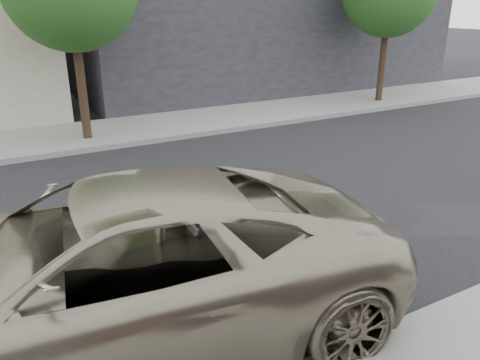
{
  "coord_description": "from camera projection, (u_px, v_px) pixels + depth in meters",
  "views": [
    {
      "loc": [
        4.39,
        7.15,
        3.7
      ],
      "look_at": [
        0.84,
        0.72,
        0.9
      ],
      "focal_mm": 35.0,
      "sensor_mm": 36.0,
      "label": 1
    }
  ],
  "objects": [
    {
      "name": "far_sidewalk",
      "position": [
        151.0,
        127.0,
        14.44
      ],
      "size": [
        44.0,
        3.0,
        0.15
      ],
      "primitive_type": "cube",
      "color": "gray",
      "rests_on": "ground"
    },
    {
      "name": "motorcycle",
      "position": [
        247.0,
        268.0,
        5.85
      ],
      "size": [
        2.15,
        0.69,
        1.36
      ],
      "rotation": [
        0.0,
        0.0,
        -0.06
      ],
      "color": "black",
      "rests_on": "ground"
    },
    {
      "name": "minivan",
      "position": [
        107.0,
        268.0,
        5.23
      ],
      "size": [
        6.98,
        4.0,
        1.83
      ],
      "primitive_type": "imported",
      "rotation": [
        0.0,
        0.0,
        1.42
      ],
      "color": "gray",
      "rests_on": "ground"
    },
    {
      "name": "ground",
      "position": [
        260.0,
        204.0,
        9.15
      ],
      "size": [
        120.0,
        120.0,
        0.0
      ],
      "primitive_type": "plane",
      "color": "black",
      "rests_on": "ground"
    },
    {
      "name": "far_building_dark",
      "position": [
        239.0,
        6.0,
        22.1
      ],
      "size": [
        16.0,
        11.0,
        7.0
      ],
      "color": "#27272C",
      "rests_on": "ground"
    }
  ]
}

